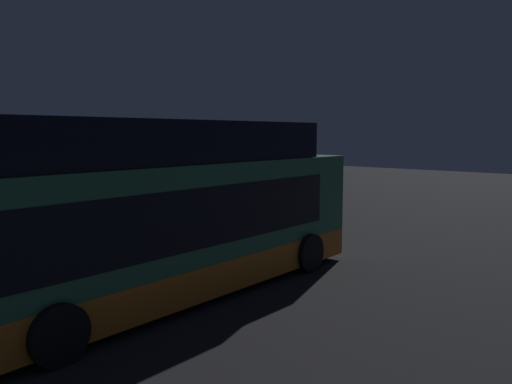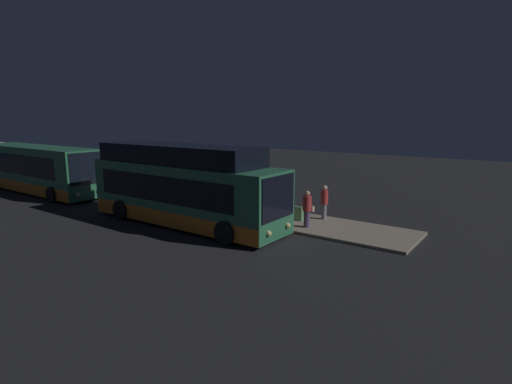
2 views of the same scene
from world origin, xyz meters
name	(u,v)px [view 1 (image 1 of 2)]	position (x,y,z in m)	size (l,w,h in m)	color
ground	(160,297)	(0.00, 0.00, 0.00)	(80.00, 80.00, 0.00)	#232326
platform	(79,268)	(0.00, 3.24, 0.06)	(20.00, 3.27, 0.12)	gray
bus_lead	(163,219)	(0.10, -0.04, 1.69)	(10.56, 2.87, 3.77)	#2D704C
passenger_boarding	(202,204)	(5.33, 4.25, 1.04)	(0.46, 0.46, 1.68)	gray
passenger_waiting	(239,209)	(5.34, 2.49, 1.03)	(0.46, 0.61, 1.68)	#4C476B
passenger_with_bags	(207,214)	(4.13, 2.77, 1.00)	(0.42, 0.42, 1.60)	silver
suitcase	(201,227)	(4.42, 3.32, 0.46)	(0.47, 0.24, 0.91)	#598C59
sign_post	(2,230)	(-2.28, 2.20, 1.54)	(0.10, 0.64, 2.26)	#4C4C51
trash_bin	(92,262)	(-0.25, 2.20, 0.45)	(0.44, 0.44, 0.65)	#593319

